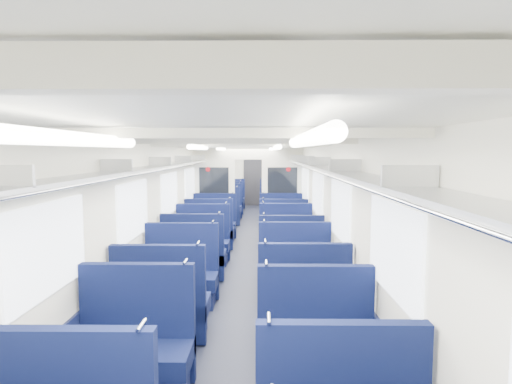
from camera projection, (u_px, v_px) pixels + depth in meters
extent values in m
cube|color=black|center=(245.00, 260.00, 8.76)|extent=(2.80, 18.00, 0.01)
cube|color=white|center=(245.00, 144.00, 8.54)|extent=(2.80, 18.00, 0.01)
cube|color=silver|center=(175.00, 203.00, 8.67)|extent=(0.02, 18.00, 2.35)
cube|color=#101635|center=(177.00, 243.00, 8.74)|extent=(0.03, 17.90, 0.70)
cube|color=silver|center=(314.00, 203.00, 8.63)|extent=(0.02, 18.00, 2.35)
cube|color=#101635|center=(313.00, 243.00, 8.71)|extent=(0.03, 17.90, 0.70)
cube|color=silver|center=(253.00, 177.00, 17.61)|extent=(2.80, 0.02, 2.35)
cube|color=#B2B5BA|center=(184.00, 163.00, 8.59)|extent=(0.34, 17.40, 0.04)
cylinder|color=silver|center=(193.00, 164.00, 8.59)|extent=(0.02, 17.40, 0.02)
cube|color=#B2B5BA|center=(6.00, 176.00, 2.61)|extent=(0.34, 0.03, 0.14)
cube|color=#B2B5BA|center=(116.00, 166.00, 4.60)|extent=(0.34, 0.03, 0.14)
cube|color=#B2B5BA|center=(160.00, 161.00, 6.59)|extent=(0.34, 0.03, 0.14)
cube|color=#B2B5BA|center=(183.00, 159.00, 8.58)|extent=(0.34, 0.03, 0.14)
cube|color=#B2B5BA|center=(198.00, 158.00, 10.57)|extent=(0.34, 0.03, 0.14)
cube|color=#B2B5BA|center=(208.00, 157.00, 12.57)|extent=(0.34, 0.03, 0.14)
cube|color=#B2B5BA|center=(215.00, 156.00, 14.56)|extent=(0.34, 0.03, 0.14)
cube|color=#B2B5BA|center=(221.00, 156.00, 16.55)|extent=(0.34, 0.03, 0.14)
cube|color=#B2B5BA|center=(306.00, 163.00, 8.56)|extent=(0.34, 17.40, 0.04)
cylinder|color=silver|center=(297.00, 164.00, 8.57)|extent=(0.02, 17.40, 0.02)
cube|color=#B2B5BA|center=(410.00, 177.00, 2.58)|extent=(0.34, 0.03, 0.14)
cube|color=#B2B5BA|center=(345.00, 166.00, 4.57)|extent=(0.34, 0.03, 0.14)
cube|color=#B2B5BA|center=(319.00, 161.00, 6.56)|extent=(0.34, 0.03, 0.14)
cube|color=#B2B5BA|center=(306.00, 159.00, 8.56)|extent=(0.34, 0.03, 0.14)
cube|color=#B2B5BA|center=(297.00, 158.00, 10.55)|extent=(0.34, 0.03, 0.14)
cube|color=#B2B5BA|center=(292.00, 157.00, 12.54)|extent=(0.34, 0.03, 0.14)
cube|color=#B2B5BA|center=(287.00, 156.00, 14.53)|extent=(0.34, 0.03, 0.14)
cube|color=#B2B5BA|center=(284.00, 156.00, 16.52)|extent=(0.34, 0.03, 0.14)
cube|color=white|center=(49.00, 249.00, 3.47)|extent=(0.02, 1.30, 0.75)
cube|color=white|center=(133.00, 210.00, 5.76)|extent=(0.02, 1.30, 0.75)
cube|color=white|center=(170.00, 193.00, 8.05)|extent=(0.02, 1.30, 0.75)
cube|color=white|center=(190.00, 184.00, 10.34)|extent=(0.02, 1.30, 0.75)
cube|color=white|center=(205.00, 177.00, 13.12)|extent=(0.02, 1.30, 0.75)
cube|color=white|center=(213.00, 173.00, 15.41)|extent=(0.02, 1.30, 0.75)
cube|color=white|center=(393.00, 250.00, 3.44)|extent=(0.02, 1.30, 0.75)
cube|color=white|center=(340.00, 210.00, 5.73)|extent=(0.02, 1.30, 0.75)
cube|color=white|center=(317.00, 194.00, 8.01)|extent=(0.02, 1.30, 0.75)
cube|color=white|center=(305.00, 184.00, 10.30)|extent=(0.02, 1.30, 0.75)
cube|color=white|center=(296.00, 177.00, 13.09)|extent=(0.02, 1.30, 0.75)
cube|color=white|center=(290.00, 174.00, 15.38)|extent=(0.02, 1.30, 0.75)
cube|color=silver|center=(19.00, 70.00, 0.58)|extent=(2.70, 0.06, 0.06)
cube|color=silver|center=(206.00, 133.00, 2.57)|extent=(2.70, 0.06, 0.06)
cube|color=silver|center=(230.00, 141.00, 4.56)|extent=(2.70, 0.06, 0.06)
cube|color=silver|center=(240.00, 144.00, 6.55)|extent=(2.70, 0.06, 0.06)
cube|color=silver|center=(245.00, 146.00, 8.54)|extent=(2.70, 0.06, 0.06)
cube|color=silver|center=(248.00, 147.00, 10.54)|extent=(2.70, 0.06, 0.06)
cube|color=silver|center=(250.00, 148.00, 12.53)|extent=(2.70, 0.06, 0.06)
cube|color=silver|center=(251.00, 148.00, 14.52)|extent=(2.70, 0.06, 0.06)
cube|color=silver|center=(252.00, 149.00, 16.51)|extent=(2.70, 0.06, 0.06)
cylinder|color=white|center=(80.00, 139.00, 2.08)|extent=(0.07, 1.60, 0.07)
cylinder|color=white|center=(199.00, 147.00, 6.07)|extent=(0.07, 1.60, 0.07)
cylinder|color=white|center=(221.00, 149.00, 9.55)|extent=(0.07, 1.60, 0.07)
cylinder|color=white|center=(234.00, 150.00, 14.03)|extent=(0.07, 1.60, 0.07)
cylinder|color=white|center=(307.00, 139.00, 2.07)|extent=(0.07, 1.60, 0.07)
cylinder|color=white|center=(277.00, 147.00, 6.05)|extent=(0.07, 1.60, 0.07)
cylinder|color=white|center=(271.00, 149.00, 9.54)|extent=(0.07, 1.60, 0.07)
cylinder|color=white|center=(268.00, 150.00, 14.02)|extent=(0.07, 1.60, 0.07)
cube|color=black|center=(253.00, 181.00, 17.57)|extent=(0.75, 0.06, 2.00)
cube|color=silver|center=(214.00, 192.00, 11.08)|extent=(1.05, 0.08, 2.35)
cube|color=black|center=(214.00, 183.00, 11.00)|extent=(0.76, 0.02, 0.80)
cylinder|color=red|center=(208.00, 169.00, 10.97)|extent=(0.12, 0.01, 0.12)
cube|color=silver|center=(282.00, 192.00, 11.06)|extent=(1.05, 0.08, 2.35)
cube|color=black|center=(282.00, 183.00, 10.98)|extent=(0.76, 0.02, 0.80)
cylinder|color=red|center=(288.00, 169.00, 10.95)|extent=(0.12, 0.01, 0.12)
cube|color=silver|center=(248.00, 153.00, 10.97)|extent=(0.70, 0.08, 0.35)
cylinder|color=silver|center=(141.00, 325.00, 2.53)|extent=(0.02, 0.16, 0.02)
cylinder|color=silver|center=(269.00, 319.00, 2.63)|extent=(0.02, 0.16, 0.02)
cube|color=#0D1640|center=(132.00, 357.00, 3.86)|extent=(1.07, 0.56, 0.18)
cube|color=#0D1335|center=(132.00, 381.00, 3.88)|extent=(0.99, 0.45, 0.28)
cube|color=#0D1640|center=(138.00, 323.00, 4.06)|extent=(1.07, 0.10, 1.14)
cylinder|color=silver|center=(185.00, 261.00, 4.00)|extent=(0.02, 0.16, 0.02)
cube|color=#0D1640|center=(318.00, 360.00, 3.79)|extent=(1.07, 0.56, 0.18)
cube|color=#0D1640|center=(315.00, 325.00, 4.00)|extent=(1.07, 0.10, 1.14)
cylinder|color=silver|center=(266.00, 263.00, 3.95)|extent=(0.02, 0.16, 0.02)
cube|color=#0D1640|center=(163.00, 306.00, 5.11)|extent=(1.07, 0.56, 0.18)
cube|color=#0D1335|center=(164.00, 325.00, 5.13)|extent=(0.99, 0.45, 0.28)
cube|color=#0D1640|center=(159.00, 295.00, 4.86)|extent=(1.07, 0.10, 1.14)
cylinder|color=silver|center=(198.00, 243.00, 4.80)|extent=(0.02, 0.16, 0.02)
cube|color=#0D1640|center=(302.00, 304.00, 5.20)|extent=(1.07, 0.56, 0.18)
cube|color=#0D1335|center=(302.00, 322.00, 5.22)|extent=(0.99, 0.45, 0.28)
cube|color=#0D1640|center=(305.00, 292.00, 4.95)|extent=(1.07, 0.10, 1.14)
cylinder|color=silver|center=(265.00, 241.00, 4.90)|extent=(0.02, 0.16, 0.02)
cube|color=#0D1640|center=(180.00, 281.00, 6.14)|extent=(1.07, 0.56, 0.18)
cube|color=#0D1335|center=(180.00, 296.00, 6.16)|extent=(0.99, 0.45, 0.28)
cube|color=#0D1640|center=(182.00, 261.00, 6.35)|extent=(1.07, 0.10, 1.14)
cylinder|color=silver|center=(213.00, 222.00, 6.29)|extent=(0.02, 0.16, 0.02)
cube|color=#0D1640|center=(296.00, 279.00, 6.22)|extent=(1.07, 0.56, 0.18)
cube|color=#0D1335|center=(295.00, 294.00, 6.24)|extent=(0.99, 0.45, 0.28)
cube|color=#0D1640|center=(295.00, 260.00, 6.42)|extent=(1.07, 0.10, 1.14)
cylinder|color=silver|center=(264.00, 221.00, 6.37)|extent=(0.02, 0.16, 0.02)
cube|color=#0D1640|center=(195.00, 257.00, 7.51)|extent=(1.07, 0.56, 0.18)
cube|color=#0D1335|center=(195.00, 270.00, 7.53)|extent=(0.99, 0.45, 0.28)
cube|color=#0D1640|center=(192.00, 247.00, 7.26)|extent=(1.07, 0.10, 1.14)
cylinder|color=silver|center=(219.00, 213.00, 7.20)|extent=(0.02, 0.16, 0.02)
cube|color=#0D1640|center=(290.00, 259.00, 7.34)|extent=(1.07, 0.56, 0.18)
cube|color=#0D1335|center=(290.00, 273.00, 7.36)|extent=(0.99, 0.45, 0.28)
cube|color=#0D1640|center=(291.00, 250.00, 7.09)|extent=(1.07, 0.10, 1.14)
cylinder|color=silver|center=(264.00, 214.00, 7.04)|extent=(0.02, 0.16, 0.02)
cube|color=#0D1640|center=(202.00, 246.00, 8.43)|extent=(1.07, 0.56, 0.18)
cube|color=#0D1335|center=(202.00, 257.00, 8.45)|extent=(0.99, 0.45, 0.28)
cube|color=#0D1640|center=(203.00, 232.00, 8.64)|extent=(1.07, 0.10, 1.14)
cylinder|color=silver|center=(226.00, 203.00, 8.57)|extent=(0.02, 0.16, 0.02)
cube|color=#0D1640|center=(286.00, 244.00, 8.53)|extent=(1.07, 0.56, 0.18)
cube|color=#0D1335|center=(286.00, 256.00, 8.55)|extent=(0.99, 0.45, 0.28)
cube|color=#0D1640|center=(286.00, 231.00, 8.74)|extent=(1.07, 0.10, 1.14)
cylinder|color=silver|center=(263.00, 202.00, 8.69)|extent=(0.02, 0.16, 0.02)
cube|color=#0D1640|center=(210.00, 232.00, 9.80)|extent=(1.07, 0.56, 0.18)
cube|color=#0D1335|center=(210.00, 242.00, 9.82)|extent=(0.99, 0.45, 0.28)
cube|color=#0D1640|center=(209.00, 224.00, 9.55)|extent=(1.07, 0.10, 1.14)
cylinder|color=silver|center=(229.00, 198.00, 9.49)|extent=(0.02, 0.16, 0.02)
cube|color=#0D1640|center=(283.00, 233.00, 9.76)|extent=(1.07, 0.56, 0.18)
cube|color=#0D1335|center=(283.00, 243.00, 9.78)|extent=(0.99, 0.45, 0.28)
cube|color=#0D1640|center=(284.00, 225.00, 9.51)|extent=(1.07, 0.10, 1.14)
cylinder|color=silver|center=(263.00, 198.00, 9.46)|extent=(0.02, 0.16, 0.02)
cube|color=#0D1640|center=(214.00, 226.00, 10.61)|extent=(1.07, 0.56, 0.18)
cube|color=#0D1335|center=(214.00, 235.00, 10.63)|extent=(0.99, 0.45, 0.28)
cube|color=#0D1640|center=(215.00, 216.00, 10.82)|extent=(1.07, 0.10, 1.14)
cylinder|color=silver|center=(233.00, 192.00, 10.76)|extent=(0.02, 0.16, 0.02)
cube|color=#0D1640|center=(281.00, 226.00, 10.64)|extent=(1.07, 0.56, 0.18)
cube|color=#0D1335|center=(281.00, 235.00, 10.66)|extent=(0.99, 0.45, 0.28)
cube|color=#0D1640|center=(281.00, 216.00, 10.85)|extent=(1.07, 0.10, 1.14)
cylinder|color=silver|center=(263.00, 192.00, 10.80)|extent=(0.02, 0.16, 0.02)
cube|color=#0D1640|center=(223.00, 213.00, 13.00)|extent=(1.07, 0.56, 0.18)
cube|color=#0D1335|center=(223.00, 220.00, 13.02)|extent=(0.99, 0.45, 0.28)
cube|color=#0D1640|center=(222.00, 206.00, 12.75)|extent=(1.07, 0.10, 1.14)
cylinder|color=silver|center=(237.00, 186.00, 12.69)|extent=(0.02, 0.16, 0.02)
cube|color=#0D1640|center=(278.00, 213.00, 12.90)|extent=(1.07, 0.56, 0.18)
cube|color=#0D1335|center=(278.00, 221.00, 12.93)|extent=(0.99, 0.45, 0.28)
cube|color=#0D1640|center=(278.00, 207.00, 12.66)|extent=(1.07, 0.10, 1.14)
cylinder|color=silver|center=(263.00, 186.00, 12.61)|extent=(0.02, 0.16, 0.02)
cube|color=#0D1640|center=(225.00, 209.00, 13.88)|extent=(1.07, 0.56, 0.18)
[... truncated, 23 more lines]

